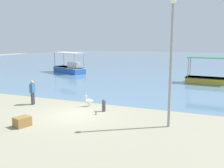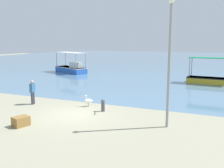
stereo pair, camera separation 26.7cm
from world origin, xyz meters
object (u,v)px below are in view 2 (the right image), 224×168
object	(u,v)px
fishing_boat_near_right	(213,79)
fisherman_standing	(33,91)
glass_bottle	(95,113)
pelican	(88,101)
fishing_boat_far_right	(71,68)
cargo_crate	(21,121)
lamp_post	(169,58)
mooring_bollard	(103,105)

from	to	relation	value
fishing_boat_near_right	fisherman_standing	distance (m)	18.16
glass_bottle	pelican	bearing A→B (deg)	130.02
glass_bottle	fishing_boat_far_right	bearing A→B (deg)	126.20
fishing_boat_near_right	glass_bottle	xyz separation A→B (m)	(-6.22, -14.72, -0.41)
fishing_boat_near_right	glass_bottle	distance (m)	15.99
fishing_boat_far_right	glass_bottle	distance (m)	20.93
fisherman_standing	cargo_crate	size ratio (longest dim) A/B	2.16
pelican	lamp_post	xyz separation A→B (m)	(5.70, -2.03, 3.18)
lamp_post	fishing_boat_near_right	bearing A→B (deg)	83.10
mooring_bollard	glass_bottle	distance (m)	0.93
cargo_crate	pelican	bearing A→B (deg)	75.12
pelican	cargo_crate	distance (m)	5.05
fishing_boat_far_right	lamp_post	world-z (taller)	lamp_post
fishing_boat_near_right	fishing_boat_far_right	world-z (taller)	fishing_boat_far_right
pelican	mooring_bollard	world-z (taller)	pelican
lamp_post	fisherman_standing	xyz separation A→B (m)	(-9.54, 1.03, -2.65)
fishing_boat_far_right	pelican	world-z (taller)	fishing_boat_far_right
fisherman_standing	glass_bottle	bearing A→B (deg)	-6.38
mooring_bollard	cargo_crate	size ratio (longest dim) A/B	0.99
cargo_crate	mooring_bollard	bearing A→B (deg)	56.76
fisherman_standing	cargo_crate	xyz separation A→B (m)	(2.54, -3.89, -0.65)
pelican	lamp_post	size ratio (longest dim) A/B	0.13
pelican	cargo_crate	world-z (taller)	pelican
fishing_boat_near_right	pelican	world-z (taller)	fishing_boat_near_right
fisherman_standing	pelican	bearing A→B (deg)	14.49
cargo_crate	glass_bottle	xyz separation A→B (m)	(2.61, 3.31, -0.15)
glass_bottle	mooring_bollard	bearing A→B (deg)	81.87
pelican	mooring_bollard	size ratio (longest dim) A/B	1.03
pelican	fisherman_standing	bearing A→B (deg)	-165.51
fishing_boat_near_right	pelican	distance (m)	15.16
pelican	glass_bottle	bearing A→B (deg)	-49.98
fishing_boat_far_right	fisherman_standing	bearing A→B (deg)	-66.18
pelican	lamp_post	bearing A→B (deg)	-19.56
mooring_bollard	glass_bottle	size ratio (longest dim) A/B	2.87
mooring_bollard	cargo_crate	world-z (taller)	mooring_bollard
mooring_bollard	cargo_crate	bearing A→B (deg)	-123.24
pelican	fisherman_standing	distance (m)	4.00
mooring_bollard	glass_bottle	xyz separation A→B (m)	(-0.12, -0.87, -0.31)
pelican	glass_bottle	xyz separation A→B (m)	(1.32, -1.57, -0.27)
fishing_boat_far_right	cargo_crate	bearing A→B (deg)	-64.25
fishing_boat_far_right	pelican	distance (m)	18.88
fishing_boat_near_right	lamp_post	bearing A→B (deg)	-96.90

